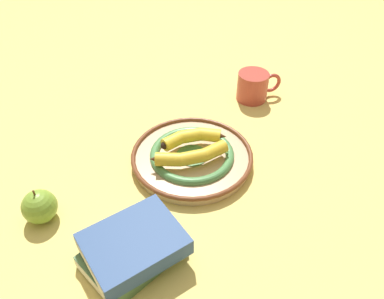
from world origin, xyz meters
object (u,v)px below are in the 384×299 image
(decorative_bowl, at_px, (192,156))
(coffee_mug, at_px, (254,86))
(banana_a, at_px, (193,137))
(banana_b, at_px, (191,156))
(book_stack, at_px, (132,249))
(apple, at_px, (40,207))

(decorative_bowl, xyz_separation_m, coffee_mug, (0.24, 0.24, 0.03))
(coffee_mug, bearing_deg, banana_a, -143.52)
(banana_b, distance_m, book_stack, 0.27)
(apple, bearing_deg, decorative_bowl, 16.82)
(banana_a, relative_size, banana_b, 0.87)
(banana_b, bearing_deg, coffee_mug, 43.58)
(decorative_bowl, bearing_deg, coffee_mug, 45.07)
(coffee_mug, relative_size, apple, 1.65)
(decorative_bowl, height_order, coffee_mug, coffee_mug)
(decorative_bowl, xyz_separation_m, banana_a, (0.01, 0.03, 0.03))
(banana_a, distance_m, banana_b, 0.07)
(book_stack, bearing_deg, banana_b, -154.77)
(banana_a, height_order, coffee_mug, coffee_mug)
(banana_b, xyz_separation_m, coffee_mug, (0.25, 0.28, -0.01))
(banana_a, relative_size, apple, 2.00)
(banana_b, relative_size, apple, 2.30)
(banana_b, xyz_separation_m, apple, (-0.34, -0.07, -0.01))
(banana_a, xyz_separation_m, banana_b, (-0.02, -0.07, -0.00))
(decorative_bowl, height_order, apple, apple)
(banana_b, height_order, apple, apple)
(banana_a, distance_m, book_stack, 0.34)
(decorative_bowl, xyz_separation_m, banana_b, (-0.01, -0.03, 0.03))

